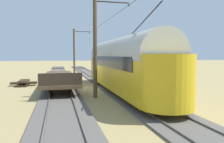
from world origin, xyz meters
The scene contains 9 objects.
ground_plane centered at (0.00, 0.00, 0.00)m, with size 220.00×220.00×0.00m, color #9E8956.
track_streetcar_siding centered at (-2.38, -0.31, 0.05)m, with size 2.80×80.00×0.18m.
track_adjacent_siding centered at (2.38, -0.31, 0.05)m, with size 2.80×80.00×0.18m.
vintage_streetcar centered at (-2.38, 2.92, 2.26)m, with size 2.65×17.67×5.39m.
flatcar_adjacent centered at (2.38, -1.56, 0.86)m, with size 2.80×14.14×1.60m.
catenary_pole_foreground centered at (-0.04, -14.61, 3.65)m, with size 2.63×0.28×6.99m.
catenary_pole_mid_near centered at (-0.04, 4.70, 3.65)m, with size 2.63×0.28×6.99m.
overhead_wire_run centered at (-2.31, -5.55, 6.45)m, with size 2.43×23.31×0.18m.
spare_tie_stack centered at (5.74, -2.91, 0.27)m, with size 2.40×2.40×0.54m.
Camera 1 is at (2.57, 19.87, 2.91)m, focal length 35.71 mm.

